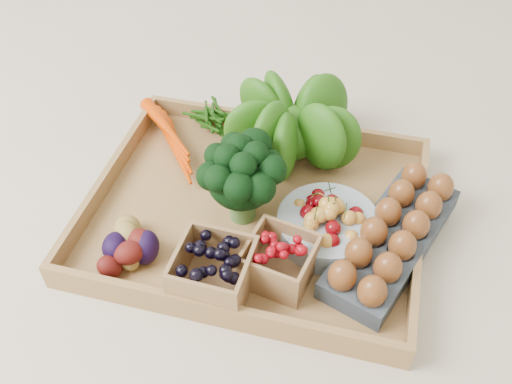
% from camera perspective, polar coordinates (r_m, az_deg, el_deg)
% --- Properties ---
extents(ground, '(4.00, 4.00, 0.00)m').
position_cam_1_polar(ground, '(0.98, -0.00, -2.46)').
color(ground, beige).
rests_on(ground, ground).
extents(tray, '(0.55, 0.45, 0.01)m').
position_cam_1_polar(tray, '(0.98, -0.00, -2.17)').
color(tray, '#9D7442').
rests_on(tray, ground).
extents(carrots, '(0.19, 0.13, 0.04)m').
position_cam_1_polar(carrots, '(1.09, -8.41, 5.39)').
color(carrots, '#D23800').
rests_on(carrots, tray).
extents(lettuce, '(0.16, 0.16, 0.16)m').
position_cam_1_polar(lettuce, '(1.03, 3.44, 7.41)').
color(lettuce, '#224C0B').
rests_on(lettuce, tray).
extents(broccoli, '(0.14, 0.14, 0.11)m').
position_cam_1_polar(broccoli, '(0.92, -1.40, -0.00)').
color(broccoli, black).
rests_on(broccoli, tray).
extents(cherry_bowl, '(0.16, 0.16, 0.04)m').
position_cam_1_polar(cherry_bowl, '(0.93, 7.15, -3.53)').
color(cherry_bowl, '#8C9EA5').
rests_on(cherry_bowl, tray).
extents(egg_carton, '(0.20, 0.32, 0.04)m').
position_cam_1_polar(egg_carton, '(0.93, 13.41, -4.82)').
color(egg_carton, '#3A424A').
rests_on(egg_carton, tray).
extents(potatoes, '(0.12, 0.12, 0.07)m').
position_cam_1_polar(potatoes, '(0.90, -12.71, -4.94)').
color(potatoes, '#440E0A').
rests_on(potatoes, tray).
extents(punnet_blackberry, '(0.11, 0.11, 0.08)m').
position_cam_1_polar(punnet_blackberry, '(0.85, -4.28, -7.89)').
color(punnet_blackberry, black).
rests_on(punnet_blackberry, tray).
extents(punnet_raspberry, '(0.11, 0.11, 0.07)m').
position_cam_1_polar(punnet_raspberry, '(0.86, 2.38, -6.86)').
color(punnet_raspberry, maroon).
rests_on(punnet_raspberry, tray).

